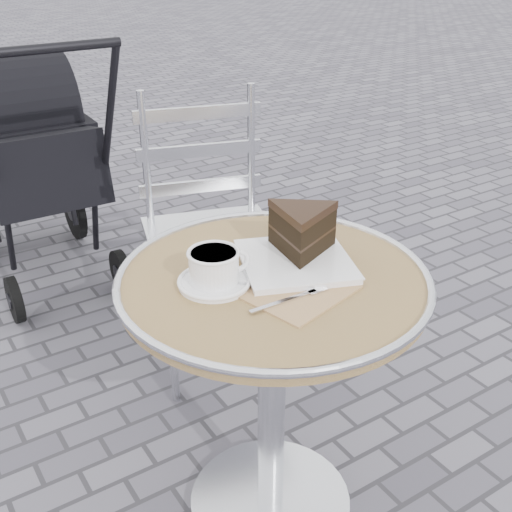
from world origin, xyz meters
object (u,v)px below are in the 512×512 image
cake_plate_set (300,237)px  bistro_chair (206,200)px  cafe_table (272,337)px  baby_stroller (31,167)px  cappuccino_set (215,270)px

cake_plate_set → bistro_chair: (0.14, 0.73, -0.20)m
bistro_chair → cafe_table: bearing=-90.5°
cake_plate_set → baby_stroller: size_ratio=0.34×
cafe_table → baby_stroller: baby_stroller is taller
cafe_table → cappuccino_set: cappuccino_set is taller
cappuccino_set → baby_stroller: size_ratio=0.15×
cappuccino_set → bistro_chair: 0.83m
cake_plate_set → cafe_table: bearing=-141.4°
cake_plate_set → baby_stroller: bearing=118.0°
baby_stroller → cake_plate_set: bearing=-81.7°
baby_stroller → cafe_table: bearing=-85.0°
cafe_table → bistro_chair: size_ratio=0.77×
cafe_table → cake_plate_set: 0.25m
cafe_table → bistro_chair: bearing=72.4°
bistro_chair → baby_stroller: 1.02m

